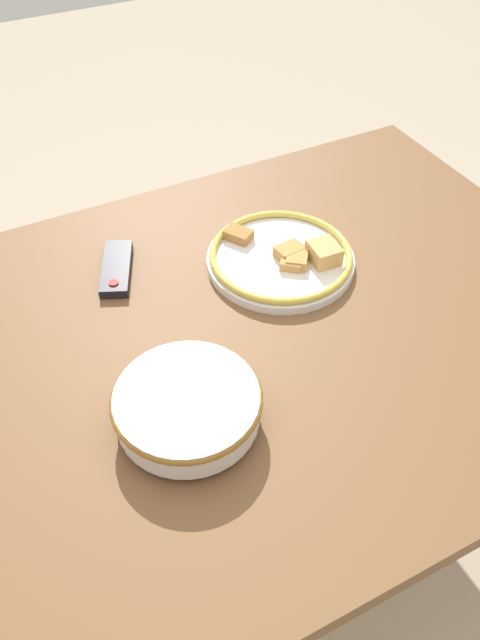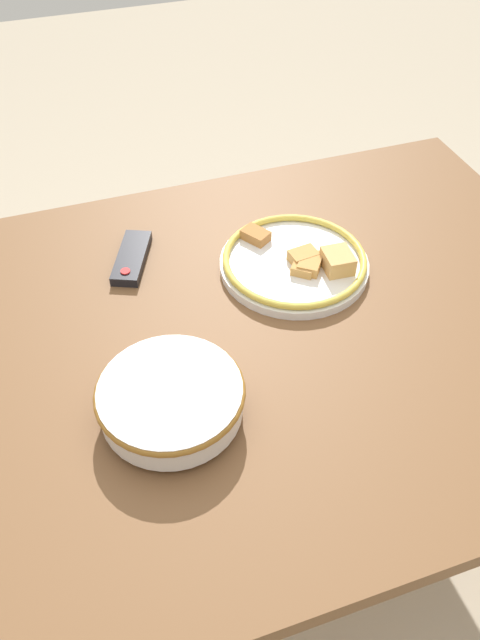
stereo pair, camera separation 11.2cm
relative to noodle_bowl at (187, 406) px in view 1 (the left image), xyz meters
The scene contains 5 objects.
ground_plane 0.84m from the noodle_bowl, 41.62° to the left, with size 8.00×8.00×0.00m, color #B7A88E.
dining_table 0.24m from the noodle_bowl, 41.62° to the left, with size 1.45×1.01×0.78m.
noodle_bowl is the anchor object (origin of this frame).
food_plate 0.43m from the noodle_bowl, 39.82° to the left, with size 0.30×0.30×0.06m.
tv_remote 0.40m from the noodle_bowl, 87.62° to the left, with size 0.11×0.17×0.02m.
Camera 1 is at (-0.35, -0.70, 1.61)m, focal length 35.00 mm.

